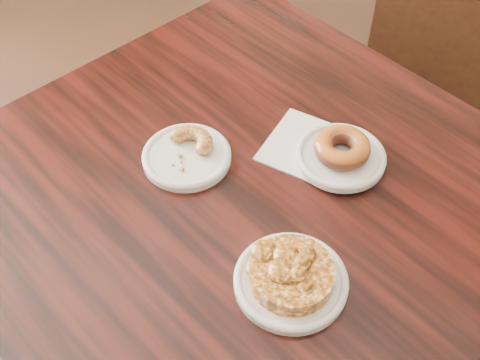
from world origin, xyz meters
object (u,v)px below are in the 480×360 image
Objects in this scene: glazed_donut at (342,148)px; cruller_fragment at (186,149)px; cafe_table at (241,312)px; apple_fritter at (292,272)px; chair_far at (455,68)px.

glazed_donut is 0.26m from cruller_fragment.
cruller_fragment reaches higher than cafe_table.
apple_fritter reaches higher than glazed_donut.
cafe_table is 0.44m from apple_fritter.
chair_far is at bearing 97.11° from cafe_table.
chair_far is 9.64× the size of glazed_donut.
glazed_donut is (0.10, 0.16, 0.41)m from cafe_table.
cruller_fragment is (-0.12, 0.02, 0.40)m from cafe_table.
chair_far reaches higher than cruller_fragment.
cafe_table is 5.72× the size of apple_fritter.
glazed_donut is at bearing 31.76° from cruller_fragment.
glazed_donut reaches higher than cruller_fragment.
cafe_table is 9.93× the size of cruller_fragment.
cafe_table is at bearing 146.17° from apple_fritter.
cruller_fragment is (-0.22, -0.14, -0.01)m from glazed_donut.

